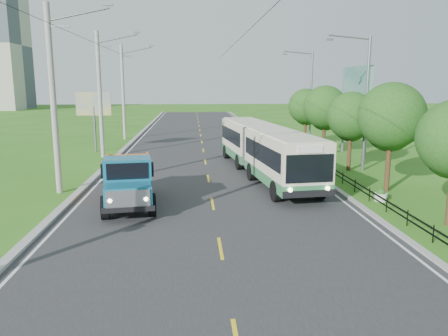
{
  "coord_description": "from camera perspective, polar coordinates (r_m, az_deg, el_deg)",
  "views": [
    {
      "loc": [
        -0.96,
        -14.97,
        5.85
      ],
      "look_at": [
        0.54,
        5.61,
        1.9
      ],
      "focal_mm": 35.0,
      "sensor_mm": 36.0,
      "label": 1
    }
  ],
  "objects": [
    {
      "name": "billboard_left",
      "position": [
        39.94,
        -16.65,
        7.55
      ],
      "size": [
        3.0,
        0.2,
        5.2
      ],
      "color": "slate",
      "rests_on": "ground"
    },
    {
      "name": "curb_right",
      "position": [
        36.36,
        8.78,
        1.53
      ],
      "size": [
        0.3,
        120.0,
        0.1
      ],
      "primitive_type": "cube",
      "color": "#9E9E99",
      "rests_on": "ground"
    },
    {
      "name": "railing_right",
      "position": [
        30.82,
        12.81,
        0.19
      ],
      "size": [
        0.04,
        40.0,
        0.6
      ],
      "primitive_type": "cube",
      "color": "black",
      "rests_on": "ground"
    },
    {
      "name": "pole_mid",
      "position": [
        36.71,
        -15.85,
        9.25
      ],
      "size": [
        3.51,
        0.32,
        10.0
      ],
      "color": "gray",
      "rests_on": "ground"
    },
    {
      "name": "edge_line_right",
      "position": [
        36.26,
        8.01,
        1.48
      ],
      "size": [
        0.12,
        120.0,
        0.0
      ],
      "primitive_type": "cube",
      "color": "silver",
      "rests_on": "road"
    },
    {
      "name": "planter_far",
      "position": [
        38.58,
        10.24,
        2.37
      ],
      "size": [
        0.64,
        0.64,
        0.67
      ],
      "color": "silver",
      "rests_on": "ground"
    },
    {
      "name": "planter_mid",
      "position": [
        31.01,
        13.87,
        0.18
      ],
      "size": [
        0.64,
        0.64,
        0.67
      ],
      "color": "silver",
      "rests_on": "ground"
    },
    {
      "name": "road",
      "position": [
        35.46,
        -2.56,
        1.35
      ],
      "size": [
        14.0,
        120.0,
        0.02
      ],
      "primitive_type": "cube",
      "color": "#28282B",
      "rests_on": "ground"
    },
    {
      "name": "tree_fourth",
      "position": [
        31.13,
        16.28,
        6.24
      ],
      "size": [
        3.24,
        3.31,
        5.4
      ],
      "color": "#382314",
      "rests_on": "ground"
    },
    {
      "name": "tree_fifth",
      "position": [
        36.79,
        13.05,
        7.45
      ],
      "size": [
        3.48,
        3.52,
        5.8
      ],
      "color": "#382314",
      "rests_on": "ground"
    },
    {
      "name": "streetlight_far",
      "position": [
        44.51,
        11.1,
        9.42
      ],
      "size": [
        3.02,
        0.2,
        9.07
      ],
      "color": "slate",
      "rests_on": "ground"
    },
    {
      "name": "streetlight_mid",
      "position": [
        31.22,
        17.86,
        8.59
      ],
      "size": [
        3.02,
        0.2,
        9.07
      ],
      "color": "slate",
      "rests_on": "ground"
    },
    {
      "name": "pole_near",
      "position": [
        25.07,
        -21.34,
        8.38
      ],
      "size": [
        3.51,
        0.32,
        10.0
      ],
      "color": "gray",
      "rests_on": "ground"
    },
    {
      "name": "pole_far",
      "position": [
        48.53,
        -13.0,
        9.67
      ],
      "size": [
        3.51,
        0.32,
        10.0
      ],
      "color": "gray",
      "rests_on": "ground"
    },
    {
      "name": "curb_left",
      "position": [
        35.99,
        -14.1,
        1.28
      ],
      "size": [
        0.4,
        120.0,
        0.15
      ],
      "primitive_type": "cube",
      "color": "#9E9E99",
      "rests_on": "ground"
    },
    {
      "name": "dump_truck",
      "position": [
        21.73,
        -12.41,
        -1.17
      ],
      "size": [
        3.04,
        6.24,
        2.52
      ],
      "rotation": [
        0.0,
        0.0,
        0.13
      ],
      "color": "#156483",
      "rests_on": "ground"
    },
    {
      "name": "centre_dash",
      "position": [
        16.09,
        -0.47,
        -10.4
      ],
      "size": [
        0.12,
        2.2,
        0.0
      ],
      "primitive_type": "cube",
      "color": "yellow",
      "rests_on": "road"
    },
    {
      "name": "ground",
      "position": [
        16.1,
        -0.47,
        -10.47
      ],
      "size": [
        240.0,
        240.0,
        0.0
      ],
      "primitive_type": "plane",
      "color": "#2E6618",
      "rests_on": "ground"
    },
    {
      "name": "billboard_right",
      "position": [
        37.4,
        16.85,
        9.61
      ],
      "size": [
        0.24,
        6.0,
        7.3
      ],
      "color": "slate",
      "rests_on": "ground"
    },
    {
      "name": "bus",
      "position": [
        28.56,
        5.18,
        2.81
      ],
      "size": [
        4.38,
        16.42,
        3.13
      ],
      "rotation": [
        0.0,
        0.0,
        0.11
      ],
      "color": "#2F7544",
      "rests_on": "ground"
    },
    {
      "name": "tree_back",
      "position": [
        42.56,
        10.66,
        7.7
      ],
      "size": [
        3.3,
        3.36,
        5.5
      ],
      "color": "#382314",
      "rests_on": "ground"
    },
    {
      "name": "tree_third",
      "position": [
        25.58,
        20.98,
        5.95
      ],
      "size": [
        3.6,
        3.62,
        6.0
      ],
      "color": "#382314",
      "rests_on": "ground"
    },
    {
      "name": "edge_line_left",
      "position": [
        35.9,
        -13.23,
        1.21
      ],
      "size": [
        0.12,
        120.0,
        0.0
      ],
      "primitive_type": "cube",
      "color": "silver",
      "rests_on": "road"
    },
    {
      "name": "planter_near",
      "position": [
        23.7,
        19.79,
        -3.39
      ],
      "size": [
        0.64,
        0.64,
        0.67
      ],
      "color": "silver",
      "rests_on": "ground"
    }
  ]
}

